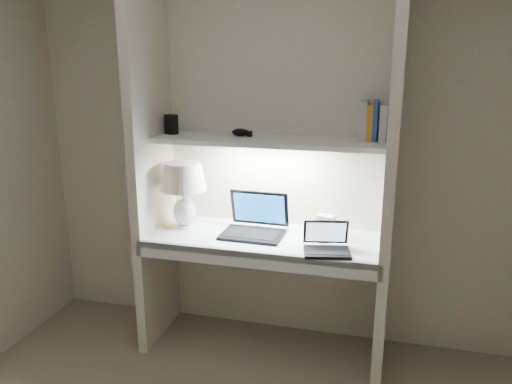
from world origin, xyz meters
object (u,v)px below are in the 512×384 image
(laptop_main, at_px, (255,224))
(book_row, at_px, (378,122))
(table_lamp, at_px, (184,184))
(speaker, at_px, (326,227))
(laptop_netbook, at_px, (326,245))

(laptop_main, xyz_separation_m, book_row, (0.71, 0.15, 0.65))
(table_lamp, distance_m, speaker, 0.94)
(book_row, bearing_deg, speaker, -155.33)
(laptop_netbook, relative_size, book_row, 1.26)
(table_lamp, bearing_deg, laptop_netbook, -10.98)
(laptop_main, height_order, book_row, book_row)
(table_lamp, bearing_deg, book_row, 7.85)
(laptop_main, xyz_separation_m, speaker, (0.44, 0.03, 0.01))
(table_lamp, relative_size, book_row, 1.82)
(laptop_main, height_order, speaker, laptop_main)
(laptop_main, relative_size, speaker, 2.72)
(table_lamp, distance_m, book_row, 1.26)
(table_lamp, xyz_separation_m, speaker, (0.91, 0.04, -0.22))
(speaker, relative_size, book_row, 0.60)
(laptop_main, bearing_deg, book_row, 14.12)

